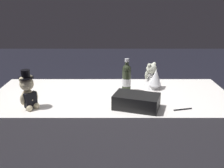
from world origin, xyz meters
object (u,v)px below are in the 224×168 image
Objects in this scene: teddy_bear_groom at (29,92)px; gift_case_black at (137,101)px; teddy_bear_bride at (153,77)px; champagne_bottle at (127,78)px; signing_pen at (184,109)px.

gift_case_black is (0.82, -0.00, -0.07)m from teddy_bear_groom.
teddy_bear_bride is at bearing 67.49° from gift_case_black.
teddy_bear_groom reaches higher than gift_case_black.
teddy_bear_groom is 1.11m from teddy_bear_bride.
teddy_bear_bride is 0.26m from champagne_bottle.
teddy_bear_groom is at bearing -154.00° from champagne_bottle.
champagne_bottle reaches higher than teddy_bear_bride.
champagne_bottle is at bearing -162.69° from teddy_bear_bride.
champagne_bottle reaches higher than gift_case_black.
signing_pen is 0.40× the size of gift_case_black.
teddy_bear_bride reaches higher than signing_pen.
teddy_bear_bride is 0.63× the size of gift_case_black.
signing_pen is at bearing -5.54° from gift_case_black.
signing_pen is at bearing -71.00° from teddy_bear_bride.
champagne_bottle is 0.78× the size of gift_case_black.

